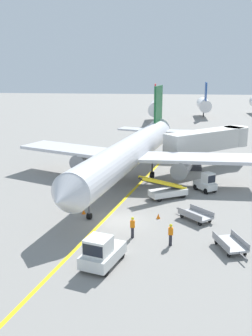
# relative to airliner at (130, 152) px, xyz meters

# --- Properties ---
(ground_plane) EXTENTS (300.00, 300.00, 0.00)m
(ground_plane) POSITION_rel_airliner_xyz_m (0.22, -11.85, -3.42)
(ground_plane) COLOR gray
(taxi_line_yellow) EXTENTS (16.49, 78.40, 0.01)m
(taxi_line_yellow) POSITION_rel_airliner_xyz_m (-0.11, -6.85, -3.41)
(taxi_line_yellow) COLOR yellow
(taxi_line_yellow) RESTS_ON ground
(airliner) EXTENTS (28.02, 35.12, 10.10)m
(airliner) POSITION_rel_airliner_xyz_m (0.00, 0.00, 0.00)
(airliner) COLOR silver
(airliner) RESTS_ON ground
(jet_bridge) EXTENTS (11.34, 10.19, 4.85)m
(jet_bridge) POSITION_rel_airliner_xyz_m (10.00, 8.11, 0.12)
(jet_bridge) COLOR beige
(jet_bridge) RESTS_ON ground
(pushback_tug) EXTENTS (2.88, 4.00, 2.20)m
(pushback_tug) POSITION_rel_airliner_xyz_m (-0.04, -19.82, -2.42)
(pushback_tug) COLOR silver
(pushback_tug) RESTS_ON ground
(baggage_tug_near_wing) EXTENTS (2.47, 2.70, 2.10)m
(baggage_tug_near_wing) POSITION_rel_airliner_xyz_m (8.28, -2.87, -2.49)
(baggage_tug_near_wing) COLOR silver
(baggage_tug_near_wing) RESTS_ON ground
(belt_loader_forward_hold) EXTENTS (4.97, 3.56, 2.59)m
(belt_loader_forward_hold) POSITION_rel_airliner_xyz_m (4.21, -5.50, -2.64)
(belt_loader_forward_hold) COLOR silver
(belt_loader_forward_hold) RESTS_ON ground
(baggage_cart_loaded) EXTENTS (3.14, 3.31, 0.94)m
(baggage_cart_loaded) POSITION_rel_airliner_xyz_m (6.68, -11.06, -2.95)
(baggage_cart_loaded) COLOR #A5A5A8
(baggage_cart_loaded) RESTS_ON ground
(baggage_cart_empty_trailing) EXTENTS (2.35, 3.82, 0.94)m
(baggage_cart_empty_trailing) POSITION_rel_airliner_xyz_m (8.81, -16.50, -2.95)
(baggage_cart_empty_trailing) COLOR #A5A5A8
(baggage_cart_empty_trailing) RESTS_ON ground
(ground_crew_marshaller) EXTENTS (0.36, 0.24, 1.70)m
(ground_crew_marshaller) POSITION_rel_airliner_xyz_m (4.52, -16.23, -2.51)
(ground_crew_marshaller) COLOR #26262D
(ground_crew_marshaller) RESTS_ON ground
(ground_crew_wing_walker) EXTENTS (0.36, 0.24, 1.70)m
(ground_crew_wing_walker) POSITION_rel_airliner_xyz_m (1.61, -15.17, -2.51)
(ground_crew_wing_walker) COLOR #26262D
(ground_crew_wing_walker) RESTS_ON ground
(safety_cone_nose_left) EXTENTS (0.36, 0.36, 0.44)m
(safety_cone_nose_left) POSITION_rel_airliner_xyz_m (-4.66, -9.74, -3.20)
(safety_cone_nose_left) COLOR orange
(safety_cone_nose_left) RESTS_ON ground
(safety_cone_nose_right) EXTENTS (0.36, 0.36, 0.44)m
(safety_cone_nose_right) POSITION_rel_airliner_xyz_m (3.50, -11.01, -3.20)
(safety_cone_nose_right) COLOR orange
(safety_cone_nose_right) RESTS_ON ground
(safety_cone_wingtip_left) EXTENTS (0.36, 0.36, 0.44)m
(safety_cone_wingtip_left) POSITION_rel_airliner_xyz_m (-3.19, -10.59, -3.20)
(safety_cone_wingtip_left) COLOR orange
(safety_cone_wingtip_left) RESTS_ON ground
(distant_aircraft_far_left) EXTENTS (3.00, 10.10, 8.80)m
(distant_aircraft_far_left) POSITION_rel_airliner_xyz_m (1.21, 49.72, -0.20)
(distant_aircraft_far_left) COLOR silver
(distant_aircraft_far_left) RESTS_ON ground
(distant_aircraft_mid_left) EXTENTS (3.00, 10.10, 8.80)m
(distant_aircraft_mid_left) POSITION_rel_airliner_xyz_m (13.14, 59.16, -0.20)
(distant_aircraft_mid_left) COLOR silver
(distant_aircraft_mid_left) RESTS_ON ground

